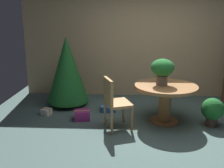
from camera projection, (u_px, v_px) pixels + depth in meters
name	position (u px, v px, depth m)	size (l,w,h in m)	color
ground_plane	(159.00, 133.00, 4.31)	(6.60, 6.60, 0.00)	#4C6660
back_wall_panel	(150.00, 42.00, 6.10)	(6.00, 0.10, 2.60)	tan
round_dining_table	(166.00, 95.00, 4.63)	(1.11, 1.11, 0.70)	#9E6B3D
flower_vase	(162.00, 69.00, 4.52)	(0.41, 0.41, 0.47)	#665B51
wooden_chair_left	(114.00, 100.00, 4.36)	(0.53, 0.57, 0.90)	#B27F4C
holiday_tree	(67.00, 70.00, 5.48)	(0.90, 0.90, 1.48)	brown
gift_box_blue	(108.00, 108.00, 5.31)	(0.34, 0.32, 0.11)	#1E569E
gift_box_cream	(46.00, 112.00, 5.09)	(0.21, 0.22, 0.12)	silver
gift_box_purple	(82.00, 115.00, 4.87)	(0.33, 0.31, 0.17)	#9E287A
potted_plant	(212.00, 110.00, 4.53)	(0.39, 0.39, 0.51)	#4C382D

